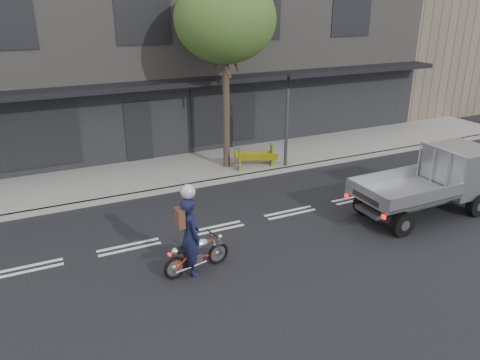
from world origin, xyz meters
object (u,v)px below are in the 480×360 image
object	(u,v)px
street_tree	(225,20)
rider	(190,236)
motorcycle	(197,254)
traffic_light_pole	(287,126)
flatbed_ute	(449,174)
construction_barrier	(258,158)

from	to	relation	value
street_tree	rider	world-z (taller)	street_tree
motorcycle	rider	size ratio (longest dim) A/B	0.90
traffic_light_pole	flatbed_ute	xyz separation A→B (m)	(2.57, -5.07, -0.53)
rider	traffic_light_pole	bearing A→B (deg)	-56.21
traffic_light_pole	construction_barrier	distance (m)	1.53
traffic_light_pole	rider	world-z (taller)	traffic_light_pole
motorcycle	construction_barrier	xyz separation A→B (m)	(4.35, 5.27, 0.10)
traffic_light_pole	construction_barrier	size ratio (longest dim) A/B	2.47
flatbed_ute	construction_barrier	world-z (taller)	flatbed_ute
construction_barrier	street_tree	bearing A→B (deg)	143.64
motorcycle	flatbed_ute	distance (m)	8.00
motorcycle	rider	xyz separation A→B (m)	(-0.15, -0.00, 0.49)
traffic_light_pole	motorcycle	world-z (taller)	traffic_light_pole
motorcycle	construction_barrier	bearing A→B (deg)	41.56
street_tree	traffic_light_pole	distance (m)	4.23
traffic_light_pole	flatbed_ute	bearing A→B (deg)	-63.16
rider	flatbed_ute	bearing A→B (deg)	-98.57
traffic_light_pole	flatbed_ute	world-z (taller)	traffic_light_pole
street_tree	rider	distance (m)	8.19
construction_barrier	motorcycle	bearing A→B (deg)	-129.54
traffic_light_pole	rider	size ratio (longest dim) A/B	1.86
rider	flatbed_ute	distance (m)	8.12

